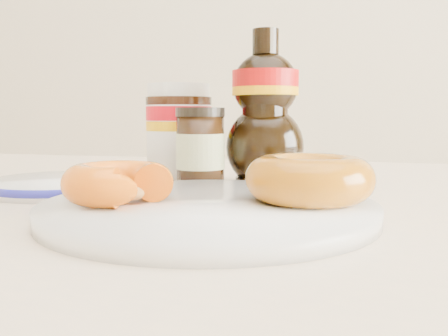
% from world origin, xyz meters
% --- Properties ---
extents(dining_table, '(1.40, 0.90, 0.75)m').
position_xyz_m(dining_table, '(0.00, 0.10, 0.67)').
color(dining_table, beige).
rests_on(dining_table, ground).
extents(plate, '(0.27, 0.27, 0.01)m').
position_xyz_m(plate, '(-0.04, 0.03, 0.76)').
color(plate, white).
rests_on(plate, dining_table).
extents(donut_bitten, '(0.11, 0.11, 0.03)m').
position_xyz_m(donut_bitten, '(-0.11, 0.01, 0.78)').
color(donut_bitten, orange).
rests_on(donut_bitten, plate).
extents(donut_whole, '(0.13, 0.13, 0.04)m').
position_xyz_m(donut_whole, '(0.04, 0.05, 0.78)').
color(donut_whole, '#A9570A').
rests_on(donut_whole, plate).
extents(nutella_jar, '(0.09, 0.09, 0.12)m').
position_xyz_m(nutella_jar, '(-0.15, 0.28, 0.82)').
color(nutella_jar, white).
rests_on(nutella_jar, dining_table).
extents(syrup_bottle, '(0.11, 0.10, 0.18)m').
position_xyz_m(syrup_bottle, '(-0.03, 0.24, 0.84)').
color(syrup_bottle, black).
rests_on(syrup_bottle, dining_table).
extents(dark_jar, '(0.06, 0.06, 0.09)m').
position_xyz_m(dark_jar, '(-0.10, 0.20, 0.79)').
color(dark_jar, black).
rests_on(dark_jar, dining_table).
extents(blue_rim_saucer, '(0.15, 0.15, 0.01)m').
position_xyz_m(blue_rim_saucer, '(-0.23, 0.12, 0.76)').
color(blue_rim_saucer, white).
rests_on(blue_rim_saucer, dining_table).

